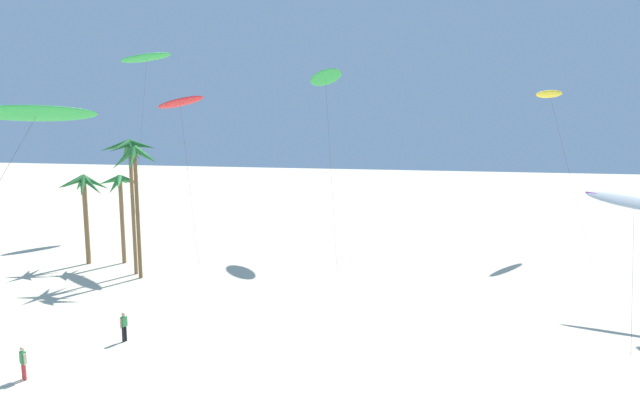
{
  "coord_description": "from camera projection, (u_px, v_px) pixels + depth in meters",
  "views": [
    {
      "loc": [
        10.39,
        -1.87,
        11.67
      ],
      "look_at": [
        3.71,
        24.97,
        7.65
      ],
      "focal_mm": 29.63,
      "sensor_mm": 36.0,
      "label": 1
    }
  ],
  "objects": [
    {
      "name": "palm_tree_0",
      "position": [
        84.0,
        191.0,
        45.23
      ],
      "size": [
        4.1,
        4.43,
        7.81
      ],
      "color": "olive",
      "rests_on": "ground"
    },
    {
      "name": "person_near_right",
      "position": [
        124.0,
        326.0,
        29.12
      ],
      "size": [
        0.26,
        0.5,
        1.67
      ],
      "color": "black",
      "rests_on": "ground"
    },
    {
      "name": "flying_kite_2",
      "position": [
        550.0,
        94.0,
        50.53
      ],
      "size": [
        5.31,
        8.98,
        15.59
      ],
      "color": "yellow",
      "rests_on": "ground"
    },
    {
      "name": "palm_tree_1",
      "position": [
        121.0,
        189.0,
        45.52
      ],
      "size": [
        3.73,
        3.6,
        7.78
      ],
      "color": "olive",
      "rests_on": "ground"
    },
    {
      "name": "palm_tree_3",
      "position": [
        136.0,
        167.0,
        40.52
      ],
      "size": [
        3.91,
        3.98,
        10.45
      ],
      "color": "brown",
      "rests_on": "ground"
    },
    {
      "name": "palm_tree_2",
      "position": [
        131.0,
        158.0,
        41.5
      ],
      "size": [
        4.48,
        4.24,
        10.89
      ],
      "color": "olive",
      "rests_on": "ground"
    },
    {
      "name": "flying_kite_3",
      "position": [
        147.0,
        58.0,
        59.54
      ],
      "size": [
        4.99,
        12.08,
        20.86
      ],
      "color": "green",
      "rests_on": "ground"
    },
    {
      "name": "flying_kite_5",
      "position": [
        180.0,
        102.0,
        46.84
      ],
      "size": [
        6.42,
        4.81,
        14.79
      ],
      "color": "red",
      "rests_on": "ground"
    },
    {
      "name": "flying_kite_4",
      "position": [
        325.0,
        78.0,
        50.49
      ],
      "size": [
        5.52,
        11.21,
        17.6
      ],
      "color": "green",
      "rests_on": "ground"
    },
    {
      "name": "flying_kite_1",
      "position": [
        37.0,
        113.0,
        29.14
      ],
      "size": [
        6.35,
        9.57,
        13.08
      ],
      "color": "green",
      "rests_on": "ground"
    },
    {
      "name": "person_foreground_walker",
      "position": [
        23.0,
        362.0,
        24.66
      ],
      "size": [
        0.46,
        0.31,
        1.63
      ],
      "color": "red",
      "rests_on": "ground"
    },
    {
      "name": "flying_kite_6",
      "position": [
        634.0,
        201.0,
        33.55
      ],
      "size": [
        5.79,
        9.32,
        8.02
      ],
      "color": "white",
      "rests_on": "ground"
    }
  ]
}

